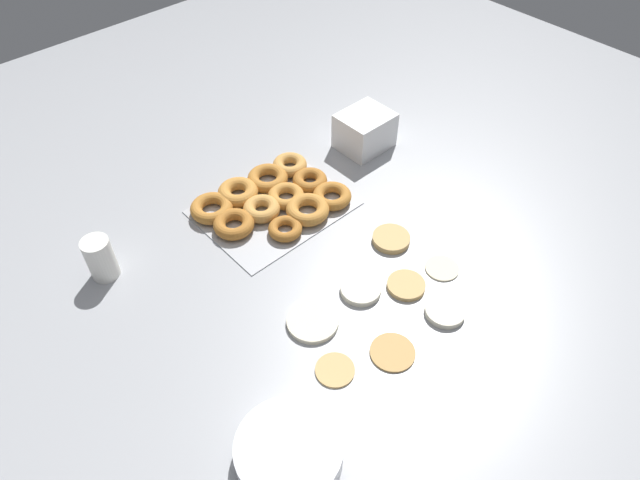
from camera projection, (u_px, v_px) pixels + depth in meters
ground_plane at (336, 271)px, 1.35m from camera, size 3.00×3.00×0.00m
pancake_0 at (406, 285)px, 1.31m from camera, size 0.09×0.09×0.01m
pancake_1 at (442, 268)px, 1.35m from camera, size 0.08×0.08×0.01m
pancake_2 at (360, 289)px, 1.30m from camera, size 0.09×0.09×0.01m
pancake_3 at (313, 321)px, 1.24m from camera, size 0.11×0.11×0.01m
pancake_4 at (335, 369)px, 1.16m from camera, size 0.08×0.08×0.01m
pancake_5 at (445, 311)px, 1.26m from camera, size 0.09×0.09×0.01m
pancake_6 at (391, 239)px, 1.41m from camera, size 0.09×0.09×0.02m
pancake_7 at (393, 352)px, 1.19m from camera, size 0.10×0.10×0.01m
donut_tray at (273, 199)px, 1.49m from camera, size 0.38×0.30×0.04m
batter_bowl at (289, 452)px, 1.02m from camera, size 0.20×0.20×0.05m
container_stack at (365, 131)px, 1.65m from camera, size 0.15×0.13×0.11m
paper_cup at (100, 258)px, 1.30m from camera, size 0.06×0.06×0.11m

